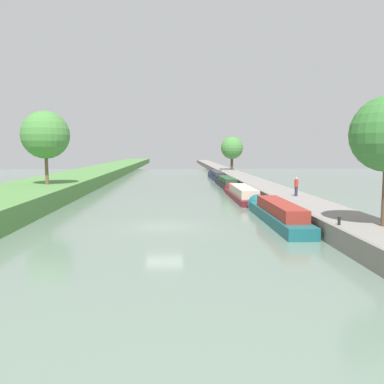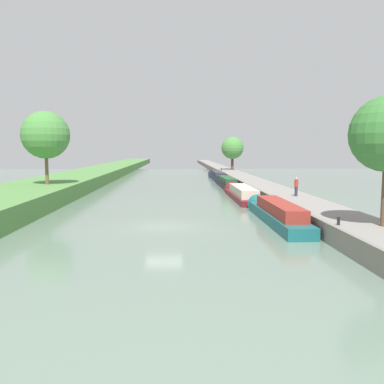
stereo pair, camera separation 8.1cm
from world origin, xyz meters
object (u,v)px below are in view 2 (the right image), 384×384
(narrowboat_teal, at_px, (276,213))
(mooring_bollard_far, at_px, (221,169))
(narrowboat_maroon, at_px, (241,193))
(narrowboat_navy, at_px, (217,176))
(person_walking, at_px, (296,186))
(mooring_bollard_near, at_px, (339,221))
(narrowboat_black, at_px, (226,183))

(narrowboat_teal, distance_m, mooring_bollard_far, 49.67)
(narrowboat_maroon, relative_size, narrowboat_navy, 0.80)
(narrowboat_navy, height_order, person_walking, person_walking)
(person_walking, distance_m, mooring_bollard_far, 43.19)
(narrowboat_maroon, xyz_separation_m, mooring_bollard_near, (1.98, -20.77, 0.75))
(narrowboat_maroon, distance_m, narrowboat_navy, 28.29)
(narrowboat_maroon, distance_m, person_walking, 8.27)
(narrowboat_navy, xyz_separation_m, mooring_bollard_near, (1.70, -49.07, 0.70))
(mooring_bollard_far, bearing_deg, narrowboat_maroon, -93.16)
(narrowboat_black, relative_size, narrowboat_navy, 0.80)
(narrowboat_maroon, xyz_separation_m, narrowboat_navy, (0.28, 28.29, 0.05))
(narrowboat_maroon, distance_m, mooring_bollard_near, 20.88)
(mooring_bollard_near, bearing_deg, person_walking, 82.72)
(narrowboat_teal, relative_size, narrowboat_maroon, 0.98)
(mooring_bollard_near, bearing_deg, narrowboat_navy, 91.99)
(narrowboat_maroon, height_order, narrowboat_black, narrowboat_black)
(narrowboat_teal, height_order, narrowboat_maroon, narrowboat_teal)
(narrowboat_teal, height_order, mooring_bollard_far, narrowboat_teal)
(narrowboat_black, distance_m, person_walking, 21.01)
(narrowboat_black, bearing_deg, narrowboat_maroon, -90.62)
(person_walking, relative_size, mooring_bollard_far, 3.69)
(narrowboat_navy, bearing_deg, narrowboat_teal, -89.98)
(narrowboat_navy, bearing_deg, mooring_bollard_far, 77.36)
(narrowboat_black, xyz_separation_m, narrowboat_navy, (0.13, 14.90, 0.01))
(person_walking, bearing_deg, narrowboat_maroon, 117.06)
(narrowboat_teal, height_order, narrowboat_navy, narrowboat_teal)
(person_walking, xyz_separation_m, mooring_bollard_near, (-1.73, -13.51, -0.65))
(narrowboat_teal, relative_size, narrowboat_black, 0.98)
(narrowboat_maroon, bearing_deg, mooring_bollard_far, 86.84)
(narrowboat_maroon, bearing_deg, narrowboat_black, 89.38)
(narrowboat_black, distance_m, mooring_bollard_far, 22.58)
(narrowboat_black, xyz_separation_m, mooring_bollard_far, (1.84, 22.49, 0.71))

